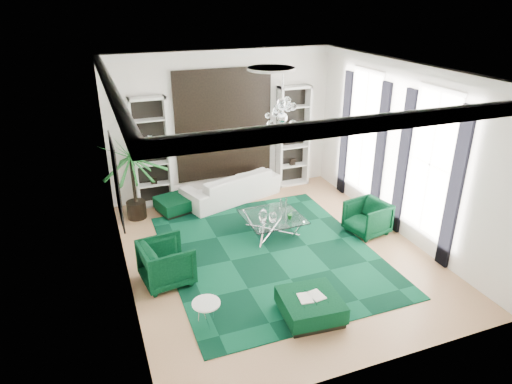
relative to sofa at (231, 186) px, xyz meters
name	(u,v)px	position (x,y,z in m)	size (l,w,h in m)	color
floor	(274,252)	(0.02, -2.90, -0.39)	(6.00, 7.00, 0.02)	tan
ceiling	(278,69)	(0.02, -2.90, 3.43)	(6.00, 7.00, 0.02)	white
wall_back	(223,124)	(0.02, 0.61, 1.52)	(6.00, 0.02, 3.80)	white
wall_front	(381,257)	(0.02, -6.41, 1.52)	(6.00, 0.02, 3.80)	white
wall_left	(118,190)	(-2.99, -2.90, 1.52)	(0.02, 7.00, 3.80)	white
wall_right	(403,151)	(3.03, -2.90, 1.52)	(0.02, 7.00, 3.80)	white
crown_molding	(278,75)	(0.02, -2.90, 3.32)	(6.00, 7.00, 0.18)	white
ceiling_medallion	(271,69)	(0.02, -2.60, 3.39)	(0.90, 0.90, 0.05)	white
tapestry	(224,125)	(0.02, 0.56, 1.52)	(2.50, 0.06, 2.80)	black
shelving_left	(151,153)	(-1.93, 0.41, 1.02)	(0.90, 0.38, 2.80)	white
shelving_right	(293,137)	(1.97, 0.41, 1.02)	(0.90, 0.38, 2.80)	white
painting	(117,180)	(-2.95, -2.30, 1.47)	(0.04, 1.30, 1.60)	black
window_near	(430,164)	(3.01, -3.80, 1.52)	(0.03, 1.10, 2.90)	white
curtain_near_a	(455,190)	(2.97, -4.58, 1.27)	(0.07, 0.30, 3.25)	black
curtain_near_b	(403,164)	(2.97, -3.02, 1.27)	(0.07, 0.30, 3.25)	black
window_far	(364,133)	(3.01, -1.40, 1.52)	(0.03, 1.10, 2.90)	white
curtain_far_a	(380,152)	(2.97, -2.18, 1.27)	(0.07, 0.30, 3.25)	black
curtain_far_b	(345,134)	(2.97, -0.62, 1.27)	(0.07, 0.30, 3.25)	black
rug	(270,253)	(-0.10, -2.93, -0.37)	(4.20, 5.00, 0.02)	black
sofa	(231,186)	(0.00, 0.00, 0.00)	(2.60, 1.02, 0.76)	white
armchair_left	(167,263)	(-2.30, -3.17, 0.04)	(0.90, 0.92, 0.84)	black
armchair_right	(367,218)	(2.31, -2.87, 0.00)	(0.82, 0.84, 0.77)	black
coffee_table	(272,225)	(0.30, -2.13, -0.16)	(1.27, 1.27, 0.44)	white
ottoman_side	(175,205)	(-1.55, -0.21, -0.20)	(0.82, 0.82, 0.37)	black
ottoman_front	(310,307)	(-0.24, -5.05, -0.19)	(0.97, 0.97, 0.39)	black
book	(311,296)	(-0.24, -5.05, 0.03)	(0.45, 0.30, 0.03)	white
side_table	(207,314)	(-1.94, -4.66, -0.16)	(0.47, 0.47, 0.45)	white
palm	(132,169)	(-2.49, -0.21, 0.90)	(1.60, 1.60, 2.55)	#1D6728
chandelier	(282,118)	(0.21, -2.70, 2.47)	(0.87, 0.87, 0.79)	white
table_plant	(290,214)	(0.61, -2.39, 0.18)	(0.14, 0.12, 0.26)	#1D6728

